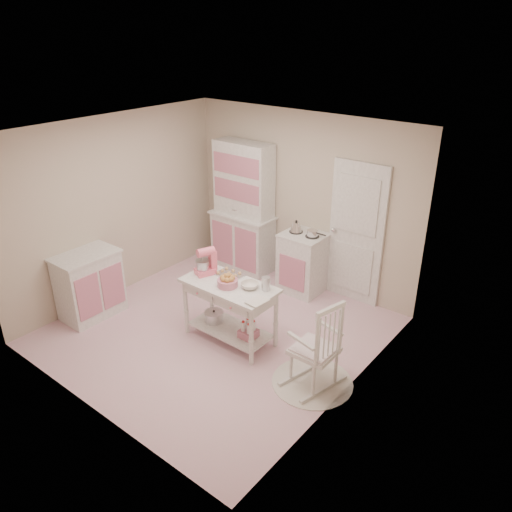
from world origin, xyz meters
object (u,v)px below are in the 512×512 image
Objects in this scene: hutch at (242,208)px; bread_basket at (228,283)px; work_table at (230,312)px; stand_mixer at (205,262)px; base_cabinet at (89,285)px; stove at (303,263)px; rocking_chair at (315,342)px.

bread_basket is at bearing -55.00° from hutch.
stand_mixer is (-0.42, 0.02, 0.57)m from work_table.
stand_mixer reaches higher than work_table.
hutch reaches higher than base_cabinet.
stand_mixer is (-0.42, -1.62, 0.51)m from stove.
stove is 1.65m from work_table.
hutch is 1.89× the size of rocking_chair.
stand_mixer reaches higher than bread_basket.
stove is at bearing 140.67° from rocking_chair.
stove is at bearing 90.06° from work_table.
bread_basket is at bearing -167.44° from rocking_chair.
base_cabinet is 2.06m from bread_basket.
stand_mixer reaches higher than rocking_chair.
hutch is 1.33m from stove.
bread_basket is (1.22, -1.74, -0.19)m from hutch.
work_table is (1.89, 0.74, -0.06)m from base_cabinet.
base_cabinet is at bearing -105.76° from hutch.
base_cabinet is 1.73m from stand_mixer.
hutch is at bearing 125.34° from work_table.
stove is 1.00× the size of base_cabinet.
rocking_chair reaches higher than base_cabinet.
hutch is 2.14m from bread_basket.
hutch is at bearing 177.61° from stove.
hutch is at bearing 137.03° from stand_mixer.
work_table is (1.20, -1.69, -0.64)m from hutch.
base_cabinet is at bearing -154.58° from rocking_chair.
stand_mixer reaches higher than stove.
stove is at bearing -2.39° from hutch.
hutch is 8.32× the size of bread_basket.
rocking_chair is (1.30, -1.72, 0.09)m from stove.
stove is 2.71× the size of stand_mixer.
rocking_chair is at bearing 18.85° from stand_mixer.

